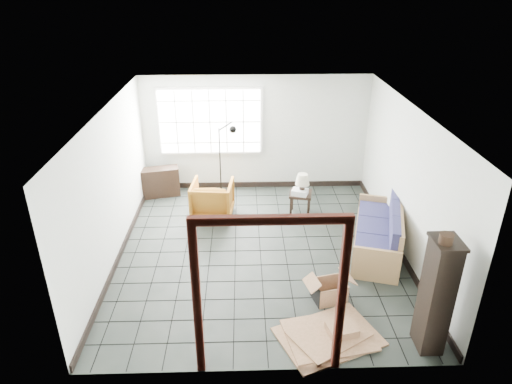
{
  "coord_description": "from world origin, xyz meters",
  "views": [
    {
      "loc": [
        -0.29,
        -6.96,
        4.54
      ],
      "look_at": [
        -0.07,
        0.3,
        1.03
      ],
      "focal_mm": 32.0,
      "sensor_mm": 36.0,
      "label": 1
    }
  ],
  "objects_px": {
    "futon_sofa": "(381,234)",
    "armchair": "(212,197)",
    "side_table": "(301,197)",
    "tall_shelf": "(436,295)"
  },
  "relations": [
    {
      "from": "futon_sofa",
      "to": "side_table",
      "type": "xyz_separation_m",
      "value": [
        -1.27,
        1.41,
        0.08
      ]
    },
    {
      "from": "armchair",
      "to": "tall_shelf",
      "type": "height_order",
      "value": "tall_shelf"
    },
    {
      "from": "side_table",
      "to": "tall_shelf",
      "type": "relative_size",
      "value": 0.31
    },
    {
      "from": "futon_sofa",
      "to": "tall_shelf",
      "type": "relative_size",
      "value": 1.3
    },
    {
      "from": "armchair",
      "to": "side_table",
      "type": "height_order",
      "value": "armchair"
    },
    {
      "from": "futon_sofa",
      "to": "armchair",
      "type": "distance_m",
      "value": 3.38
    },
    {
      "from": "side_table",
      "to": "armchair",
      "type": "bearing_deg",
      "value": -179.55
    },
    {
      "from": "side_table",
      "to": "tall_shelf",
      "type": "xyz_separation_m",
      "value": [
        1.27,
        -3.75,
        0.44
      ]
    },
    {
      "from": "armchair",
      "to": "side_table",
      "type": "xyz_separation_m",
      "value": [
        1.8,
        0.01,
        -0.02
      ]
    },
    {
      "from": "futon_sofa",
      "to": "armchair",
      "type": "xyz_separation_m",
      "value": [
        -3.08,
        1.39,
        0.09
      ]
    }
  ]
}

